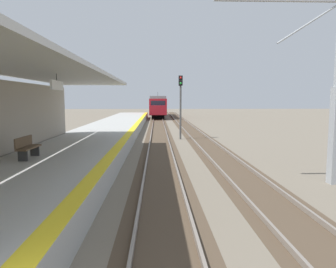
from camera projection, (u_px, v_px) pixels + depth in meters
station_platform at (86, 147)px, 18.77m from camera, size 5.00×80.00×0.91m
track_pair_nearest_platform at (160, 144)px, 22.95m from camera, size 2.34×120.00×0.16m
track_pair_middle at (206, 144)px, 23.06m from camera, size 2.34×120.00×0.16m
approaching_train at (158, 105)px, 59.84m from camera, size 2.93×19.60×4.76m
rail_signal_post at (181, 100)px, 25.83m from camera, size 0.32×0.34×5.20m
catenary_pylon_far_side at (331, 91)px, 11.93m from camera, size 5.00×0.40×7.50m
platform_bench at (27, 147)px, 12.70m from camera, size 0.45×1.60×0.88m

